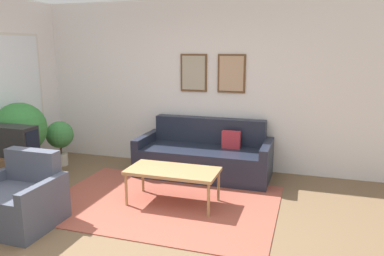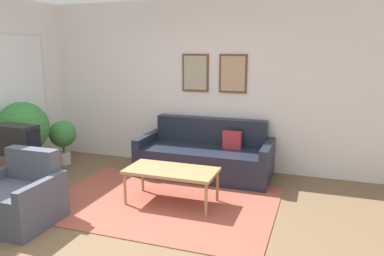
{
  "view_description": "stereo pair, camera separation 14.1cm",
  "coord_description": "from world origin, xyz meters",
  "px_view_note": "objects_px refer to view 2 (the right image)",
  "views": [
    {
      "loc": [
        1.92,
        -3.06,
        1.94
      ],
      "look_at": [
        0.38,
        1.79,
        0.85
      ],
      "focal_mm": 35.0,
      "sensor_mm": 36.0,
      "label": 1
    },
    {
      "loc": [
        2.05,
        -3.01,
        1.94
      ],
      "look_at": [
        0.38,
        1.79,
        0.85
      ],
      "focal_mm": 35.0,
      "sensor_mm": 36.0,
      "label": 2
    }
  ],
  "objects_px": {
    "armchair": "(18,199)",
    "potted_plant_tall": "(23,129)",
    "couch": "(206,156)",
    "coffee_table": "(171,172)",
    "tv": "(15,140)"
  },
  "relations": [
    {
      "from": "coffee_table",
      "to": "tv",
      "type": "bearing_deg",
      "value": -172.43
    },
    {
      "from": "couch",
      "to": "coffee_table",
      "type": "bearing_deg",
      "value": -93.71
    },
    {
      "from": "tv",
      "to": "couch",
      "type": "bearing_deg",
      "value": 33.59
    },
    {
      "from": "coffee_table",
      "to": "potted_plant_tall",
      "type": "xyz_separation_m",
      "value": [
        -2.52,
        0.25,
        0.33
      ]
    },
    {
      "from": "coffee_table",
      "to": "potted_plant_tall",
      "type": "bearing_deg",
      "value": 174.44
    },
    {
      "from": "coffee_table",
      "to": "armchair",
      "type": "xyz_separation_m",
      "value": [
        -1.43,
        -1.06,
        -0.14
      ]
    },
    {
      "from": "coffee_table",
      "to": "couch",
      "type": "bearing_deg",
      "value": 86.29
    },
    {
      "from": "couch",
      "to": "tv",
      "type": "xyz_separation_m",
      "value": [
        -2.25,
        -1.49,
        0.43
      ]
    },
    {
      "from": "coffee_table",
      "to": "tv",
      "type": "xyz_separation_m",
      "value": [
        -2.17,
        -0.29,
        0.31
      ]
    },
    {
      "from": "couch",
      "to": "armchair",
      "type": "bearing_deg",
      "value": -123.64
    },
    {
      "from": "armchair",
      "to": "potted_plant_tall",
      "type": "xyz_separation_m",
      "value": [
        -1.09,
        1.3,
        0.47
      ]
    },
    {
      "from": "coffee_table",
      "to": "potted_plant_tall",
      "type": "relative_size",
      "value": 0.99
    },
    {
      "from": "armchair",
      "to": "potted_plant_tall",
      "type": "relative_size",
      "value": 0.73
    },
    {
      "from": "armchair",
      "to": "potted_plant_tall",
      "type": "bearing_deg",
      "value": 117.62
    },
    {
      "from": "tv",
      "to": "armchair",
      "type": "relative_size",
      "value": 0.78
    }
  ]
}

